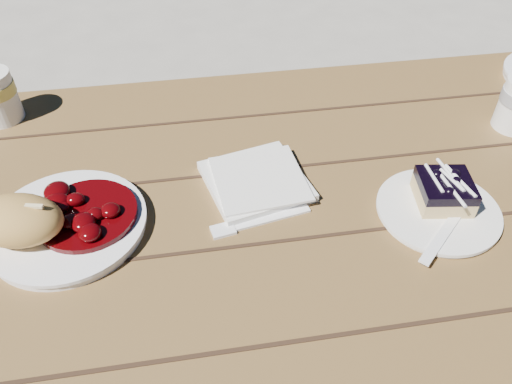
{
  "coord_description": "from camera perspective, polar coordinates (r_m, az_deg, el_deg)",
  "views": [
    {
      "loc": [
        -0.28,
        -0.54,
        1.29
      ],
      "look_at": [
        -0.2,
        -0.03,
        0.81
      ],
      "focal_mm": 35.0,
      "sensor_mm": 36.0,
      "label": 1
    }
  ],
  "objects": [
    {
      "name": "goulash_stew",
      "position": [
        0.76,
        -19.01,
        -1.62
      ],
      "size": [
        0.15,
        0.15,
        0.04
      ],
      "primitive_type": null,
      "color": "#420204",
      "rests_on": "main_plate"
    },
    {
      "name": "picnic_table",
      "position": [
        0.93,
        12.11,
        -7.18
      ],
      "size": [
        2.0,
        1.55,
        0.75
      ],
      "color": "brown",
      "rests_on": "ground"
    },
    {
      "name": "dessert_plate",
      "position": [
        0.81,
        20.05,
        -2.06
      ],
      "size": [
        0.18,
        0.18,
        0.01
      ],
      "primitive_type": "cylinder",
      "color": "white",
      "rests_on": "picnic_table"
    },
    {
      "name": "fork_dessert",
      "position": [
        0.76,
        20.49,
        -4.73
      ],
      "size": [
        0.13,
        0.13,
        0.0
      ],
      "primitive_type": null,
      "rotation": [
        0.0,
        0.0,
        -0.82
      ],
      "color": "white",
      "rests_on": "dessert_plate"
    },
    {
      "name": "fork_table",
      "position": [
        0.75,
        1.7,
        -2.95
      ],
      "size": [
        0.16,
        0.05,
        0.0
      ],
      "primitive_type": null,
      "rotation": [
        0.0,
        0.0,
        1.76
      ],
      "color": "white",
      "rests_on": "picnic_table"
    },
    {
      "name": "bread_roll",
      "position": [
        0.76,
        -25.66,
        -2.93
      ],
      "size": [
        0.14,
        0.11,
        0.07
      ],
      "primitive_type": "ellipsoid",
      "rotation": [
        0.0,
        0.0,
        -0.23
      ],
      "color": "tan",
      "rests_on": "main_plate"
    },
    {
      "name": "main_plate",
      "position": [
        0.78,
        -20.71,
        -3.62
      ],
      "size": [
        0.22,
        0.22,
        0.02
      ],
      "primitive_type": "cylinder",
      "color": "white",
      "rests_on": "picnic_table"
    },
    {
      "name": "blueberry_cake",
      "position": [
        0.8,
        20.7,
        0.13
      ],
      "size": [
        0.09,
        0.09,
        0.05
      ],
      "rotation": [
        0.0,
        0.0,
        -0.14
      ],
      "color": "tan",
      "rests_on": "dessert_plate"
    },
    {
      "name": "napkin_stack",
      "position": [
        0.8,
        -0.03,
        1.24
      ],
      "size": [
        0.18,
        0.18,
        0.01
      ],
      "primitive_type": "cube",
      "rotation": [
        0.0,
        0.0,
        0.23
      ],
      "color": "white",
      "rests_on": "picnic_table"
    }
  ]
}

